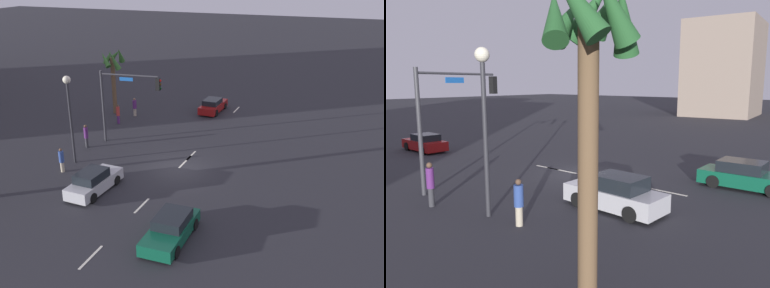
# 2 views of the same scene
# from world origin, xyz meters

# --- Properties ---
(ground_plane) EXTENTS (220.00, 220.00, 0.00)m
(ground_plane) POSITION_xyz_m (0.00, 0.00, 0.00)
(ground_plane) COLOR #28282D
(lane_stripe_2) EXTENTS (1.89, 0.14, 0.01)m
(lane_stripe_2) POSITION_xyz_m (-5.63, 0.00, 0.01)
(lane_stripe_2) COLOR silver
(lane_stripe_2) RESTS_ON ground_plane
(lane_stripe_3) EXTENTS (2.40, 0.14, 0.01)m
(lane_stripe_3) POSITION_xyz_m (1.40, 0.00, 0.01)
(lane_stripe_3) COLOR silver
(lane_stripe_3) RESTS_ON ground_plane
(lane_stripe_4) EXTENTS (1.88, 0.14, 0.01)m
(lane_stripe_4) POSITION_xyz_m (2.60, 0.00, 0.01)
(lane_stripe_4) COLOR silver
(lane_stripe_4) RESTS_ON ground_plane
(lane_stripe_5) EXTENTS (2.10, 0.14, 0.01)m
(lane_stripe_5) POSITION_xyz_m (15.29, 0.00, 0.01)
(lane_stripe_5) COLOR silver
(lane_stripe_5) RESTS_ON ground_plane
(car_0) EXTENTS (4.22, 1.87, 1.35)m
(car_0) POSITION_xyz_m (13.83, 2.04, 0.63)
(car_0) COLOR maroon
(car_0) RESTS_ON ground_plane
(car_1) EXTENTS (4.45, 2.01, 1.38)m
(car_1) POSITION_xyz_m (-8.22, -3.09, 0.64)
(car_1) COLOR #0F5138
(car_1) RESTS_ON ground_plane
(car_2) EXTENTS (4.37, 1.91, 1.50)m
(car_2) POSITION_xyz_m (-5.05, 3.71, 0.68)
(car_2) COLOR #B7B7BC
(car_2) RESTS_ON ground_plane
(traffic_signal) EXTENTS (0.89, 5.05, 5.92)m
(traffic_signal) POSITION_xyz_m (3.24, 6.08, 4.04)
(traffic_signal) COLOR #38383D
(traffic_signal) RESTS_ON ground_plane
(streetlamp) EXTENTS (0.56, 0.56, 6.53)m
(streetlamp) POSITION_xyz_m (-1.64, 7.58, 4.54)
(streetlamp) COLOR #2D2D33
(streetlamp) RESTS_ON ground_plane
(pedestrian_0) EXTENTS (0.42, 0.42, 1.92)m
(pedestrian_0) POSITION_xyz_m (1.19, 8.42, 1.03)
(pedestrian_0) COLOR #333338
(pedestrian_0) RESTS_ON ground_plane
(pedestrian_2) EXTENTS (0.40, 0.40, 1.78)m
(pedestrian_2) POSITION_xyz_m (-3.33, 7.44, 0.93)
(pedestrian_2) COLOR #B2A58C
(pedestrian_2) RESTS_ON ground_plane
(palm_tree_0) EXTENTS (2.39, 2.63, 7.69)m
(palm_tree_0) POSITION_xyz_m (-8.37, 9.69, 5.66)
(palm_tree_0) COLOR brown
(palm_tree_0) RESTS_ON ground_plane
(building_0) EXTENTS (11.42, 13.25, 14.72)m
(building_0) POSITION_xyz_m (7.57, -44.91, 7.36)
(building_0) COLOR gray
(building_0) RESTS_ON ground_plane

